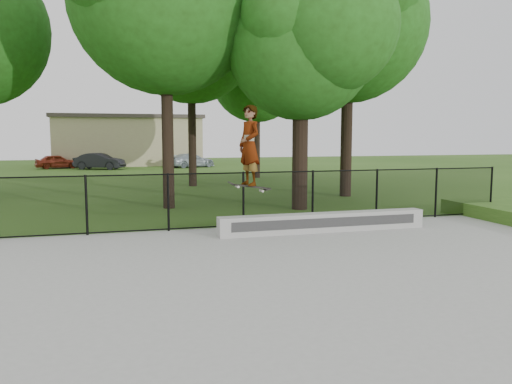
# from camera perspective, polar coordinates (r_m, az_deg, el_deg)

# --- Properties ---
(ground) EXTENTS (100.00, 100.00, 0.00)m
(ground) POSITION_cam_1_polar(r_m,az_deg,el_deg) (8.10, 9.33, -11.67)
(ground) COLOR #2E5317
(ground) RESTS_ON ground
(concrete_slab) EXTENTS (14.00, 12.00, 0.06)m
(concrete_slab) POSITION_cam_1_polar(r_m,az_deg,el_deg) (8.09, 9.34, -11.47)
(concrete_slab) COLOR gray
(concrete_slab) RESTS_ON ground
(grind_ledge) EXTENTS (5.54, 0.40, 0.48)m
(grind_ledge) POSITION_cam_1_polar(r_m,az_deg,el_deg) (12.93, 7.79, -3.45)
(grind_ledge) COLOR #9E9E99
(grind_ledge) RESTS_ON concrete_slab
(car_a) EXTENTS (3.39, 2.10, 1.09)m
(car_a) POSITION_cam_1_polar(r_m,az_deg,el_deg) (41.64, -21.78, 3.26)
(car_a) COLOR maroon
(car_a) RESTS_ON ground
(car_b) EXTENTS (3.61, 2.54, 1.23)m
(car_b) POSITION_cam_1_polar(r_m,az_deg,el_deg) (39.50, -17.45, 3.37)
(car_b) COLOR black
(car_b) RESTS_ON ground
(car_c) EXTENTS (3.83, 2.67, 1.11)m
(car_c) POSITION_cam_1_polar(r_m,az_deg,el_deg) (40.53, -7.37, 3.60)
(car_c) COLOR #99A5AE
(car_c) RESTS_ON ground
(skater_airborne) EXTENTS (0.84, 0.80, 2.05)m
(skater_airborne) POSITION_cam_1_polar(r_m,az_deg,el_deg) (11.82, -0.76, 5.22)
(skater_airborne) COLOR black
(skater_airborne) RESTS_ON ground
(chainlink_fence) EXTENTS (16.06, 0.06, 1.50)m
(chainlink_fence) POSITION_cam_1_polar(r_m,az_deg,el_deg) (13.38, -1.45, -0.85)
(chainlink_fence) COLOR black
(chainlink_fence) RESTS_ON concrete_slab
(tree_row) EXTENTS (20.62, 18.21, 10.81)m
(tree_row) POSITION_cam_1_polar(r_m,az_deg,el_deg) (22.23, -6.04, 17.46)
(tree_row) COLOR black
(tree_row) RESTS_ON ground
(distant_building) EXTENTS (12.40, 6.40, 4.30)m
(distant_building) POSITION_cam_1_polar(r_m,az_deg,el_deg) (44.97, -14.36, 5.78)
(distant_building) COLOR tan
(distant_building) RESTS_ON ground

